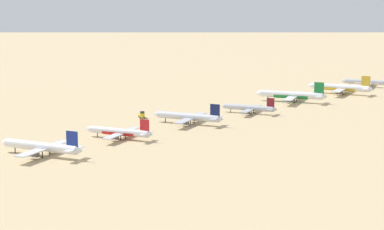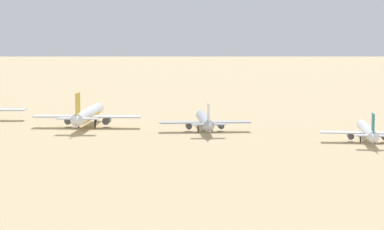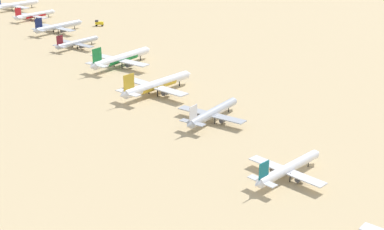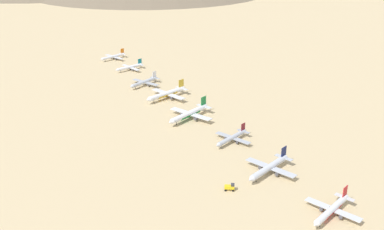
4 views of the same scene
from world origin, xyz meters
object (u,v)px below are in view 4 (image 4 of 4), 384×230
at_px(parked_jet_0, 114,57).
at_px(parked_jet_1, 130,67).
at_px(parked_jet_2, 145,82).
at_px(service_truck, 230,187).
at_px(parked_jet_3, 167,94).
at_px(parked_jet_7, 332,209).
at_px(parked_jet_5, 232,138).
at_px(parked_jet_6, 270,167).
at_px(parked_jet_4, 190,114).

distance_m(parked_jet_0, parked_jet_1, 45.03).
bearing_deg(parked_jet_0, parked_jet_2, 75.59).
bearing_deg(service_truck, parked_jet_0, -108.21).
height_order(parked_jet_3, parked_jet_7, parked_jet_3).
bearing_deg(parked_jet_2, parked_jet_1, -108.07).
relative_size(parked_jet_3, parked_jet_7, 1.23).
bearing_deg(parked_jet_0, parked_jet_5, 78.60).
xyz_separation_m(parked_jet_2, parked_jet_6, (33.40, 172.73, 0.43)).
bearing_deg(parked_jet_3, parked_jet_1, -103.01).
height_order(parked_jet_4, parked_jet_6, parked_jet_4).
distance_m(parked_jet_2, parked_jet_3, 38.85).
xyz_separation_m(parked_jet_5, parked_jet_6, (12.21, 42.35, 0.63)).
bearing_deg(parked_jet_0, parked_jet_6, 77.84).
xyz_separation_m(parked_jet_3, parked_jet_7, (37.18, 180.54, -0.75)).
bearing_deg(parked_jet_5, parked_jet_6, 73.92).
bearing_deg(parked_jet_1, service_truck, 70.27).
relative_size(parked_jet_6, parked_jet_7, 1.11).
bearing_deg(parked_jet_2, parked_jet_6, 79.06).
bearing_deg(parked_jet_7, parked_jet_4, -99.96).
distance_m(parked_jet_1, service_truck, 233.23).
relative_size(parked_jet_1, parked_jet_2, 0.93).
xyz_separation_m(parked_jet_1, parked_jet_5, (36.78, 178.18, 0.01)).
bearing_deg(parked_jet_3, parked_jet_5, 79.62).
height_order(parked_jet_5, service_truck, parked_jet_5).
bearing_deg(service_truck, parked_jet_6, 178.09).
distance_m(parked_jet_3, parked_jet_6, 137.24).
height_order(parked_jet_2, parked_jet_6, parked_jet_6).
bearing_deg(parked_jet_4, parked_jet_6, 80.05).
height_order(parked_jet_0, parked_jet_2, parked_jet_2).
bearing_deg(parked_jet_5, parked_jet_7, 77.08).
height_order(parked_jet_0, parked_jet_5, parked_jet_0).
height_order(parked_jet_0, parked_jet_4, parked_jet_4).
distance_m(parked_jet_0, parked_jet_2, 95.10).
bearing_deg(parked_jet_0, service_truck, 71.79).
relative_size(parked_jet_1, parked_jet_4, 0.74).
xyz_separation_m(parked_jet_3, parked_jet_5, (16.81, 91.79, -0.98)).
distance_m(parked_jet_4, parked_jet_6, 90.81).
relative_size(parked_jet_5, parked_jet_7, 0.92).
bearing_deg(parked_jet_4, parked_jet_0, -103.27).
xyz_separation_m(parked_jet_7, service_truck, (21.58, -47.40, -1.28)).
distance_m(parked_jet_0, parked_jet_6, 270.91).
xyz_separation_m(parked_jet_5, parked_jet_7, (20.36, 88.76, 0.23)).
relative_size(parked_jet_0, parked_jet_3, 0.76).
bearing_deg(parked_jet_2, service_truck, 69.82).
distance_m(parked_jet_1, parked_jet_5, 181.94).
distance_m(parked_jet_4, service_truck, 99.46).
bearing_deg(parked_jet_4, parked_jet_1, -104.25).
distance_m(parked_jet_1, parked_jet_2, 50.28).
bearing_deg(service_truck, parked_jet_1, -109.73).
relative_size(parked_jet_0, parked_jet_4, 0.75).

